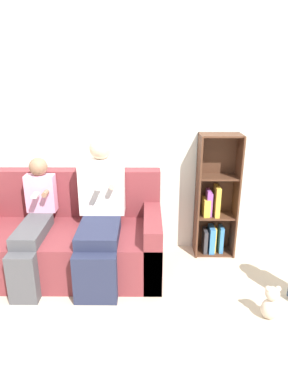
# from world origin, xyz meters

# --- Properties ---
(ground_plane) EXTENTS (14.00, 14.00, 0.00)m
(ground_plane) POSITION_xyz_m (0.00, 0.00, 0.00)
(ground_plane) COLOR beige
(back_wall) EXTENTS (10.00, 0.06, 2.55)m
(back_wall) POSITION_xyz_m (0.00, 1.04, 1.27)
(back_wall) COLOR silver
(back_wall) RESTS_ON ground_plane
(couch) EXTENTS (1.85, 0.91, 0.94)m
(couch) POSITION_xyz_m (-0.19, 0.56, 0.31)
(couch) COLOR maroon
(couch) RESTS_ON ground_plane
(adult_seated) EXTENTS (0.44, 0.84, 1.32)m
(adult_seated) POSITION_xyz_m (0.15, 0.46, 0.68)
(adult_seated) COLOR #232842
(adult_seated) RESTS_ON ground_plane
(child_seated) EXTENTS (0.29, 0.86, 1.11)m
(child_seated) POSITION_xyz_m (-0.46, 0.40, 0.56)
(child_seated) COLOR #47474C
(child_seated) RESTS_ON ground_plane
(bookshelf) EXTENTS (0.42, 0.27, 1.31)m
(bookshelf) POSITION_xyz_m (1.31, 0.89, 0.55)
(bookshelf) COLOR #4C2D1E
(bookshelf) RESTS_ON ground_plane
(teddy_bear) EXTENTS (0.15, 0.12, 0.30)m
(teddy_bear) POSITION_xyz_m (1.59, -0.21, 0.14)
(teddy_bear) COLOR beige
(teddy_bear) RESTS_ON ground_plane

